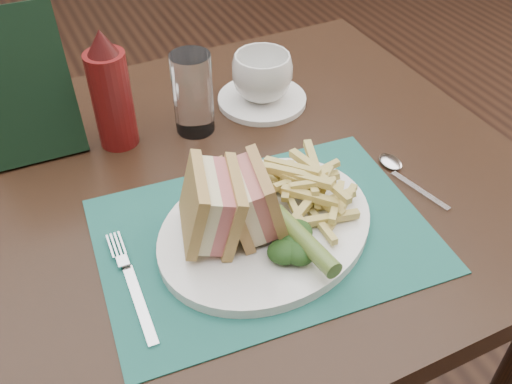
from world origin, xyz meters
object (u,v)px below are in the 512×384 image
Objects in this scene: placemat at (264,235)px; check_presenter at (22,87)px; sandwich_half_b at (234,202)px; drinking_glass at (193,94)px; plate at (266,228)px; saucer at (262,100)px; sandwich_half_a at (194,208)px; coffee_cup at (262,77)px; table_main at (225,332)px; ketchup_bottle at (110,89)px.

check_presenter is at bearing 125.56° from placemat.
drinking_glass reaches higher than sandwich_half_b.
plate is 0.40m from check_presenter.
drinking_glass reaches higher than saucer.
sandwich_half_b is at bearing -122.17° from saucer.
placemat is at bearing 2.67° from sandwich_half_a.
sandwich_half_a is 0.66× the size of saucer.
coffee_cup is (0.17, 0.28, -0.02)m from sandwich_half_b.
drinking_glass is at bearing 88.47° from placemat.
coffee_cup is (0.14, 0.29, 0.05)m from placemat.
drinking_glass is at bearing -11.50° from check_presenter.
plate is at bearing -52.02° from check_presenter.
check_presenter is (-0.19, 0.31, 0.04)m from sandwich_half_b.
placemat is 4.51× the size of sandwich_half_b.
table_main is 9.10× the size of sandwich_half_a.
sandwich_half_b is at bearing 164.50° from placemat.
table_main is 3.00× the size of plate.
check_presenter is (-0.21, 0.18, 0.48)m from table_main.
ketchup_bottle is 0.84× the size of check_presenter.
sandwich_half_a is 0.53× the size of ketchup_bottle.
table_main is at bearing -98.30° from drinking_glass.
coffee_cup is (0.22, 0.27, -0.02)m from sandwich_half_a.
coffee_cup reaches higher than saucer.
plate is at bearing -115.20° from coffee_cup.
drinking_glass is at bearing 91.90° from sandwich_half_b.
ketchup_bottle is (-0.25, -0.01, 0.04)m from coffee_cup.
ketchup_bottle is at bearing 111.07° from sandwich_half_a.
table_main is 0.46m from sandwich_half_b.
check_presenter is (-0.36, 0.03, 0.10)m from saucer.
saucer is (0.15, 0.15, 0.38)m from table_main.
saucer is 1.50× the size of coffee_cup.
drinking_glass is 0.24m from check_presenter.
saucer is at bearing 0.00° from coffee_cup.
placemat is 0.32m from saucer.
table_main is 0.50m from ketchup_bottle.
sandwich_half_b is 0.71× the size of drinking_glass.
sandwich_half_a is at bearing -122.72° from table_main.
saucer is 0.04m from coffee_cup.
sandwich_half_b is at bearing 4.93° from sandwich_half_a.
ketchup_bottle is (-0.08, 0.27, 0.03)m from sandwich_half_b.
saucer is (0.17, 0.28, -0.06)m from sandwich_half_b.
check_presenter reaches higher than saucer.
table_main is 0.56m from check_presenter.
ketchup_bottle reaches higher than placemat.
sandwich_half_a reaches higher than saucer.
saucer reaches higher than placemat.
coffee_cup is at bearing 65.49° from sandwich_half_a.
table_main is at bearing 90.37° from sandwich_half_b.
table_main is 6.00× the size of saucer.
ketchup_bottle reaches higher than saucer.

